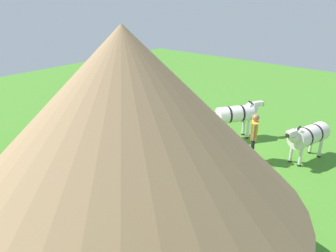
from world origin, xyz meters
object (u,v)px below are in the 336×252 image
at_px(zebra_by_umbrella, 236,114).
at_px(shade_umbrella, 116,70).
at_px(patio_chair_near_lawn, 144,120).
at_px(patio_chair_near_hut, 104,119).
at_px(standing_watcher, 254,133).
at_px(guest_behind_table, 153,130).
at_px(zebra_nearest_camera, 99,138).
at_px(thatched_hut, 129,167).
at_px(patio_dining_table, 119,124).
at_px(patio_chair_east_end, 139,137).
at_px(guest_beside_umbrella, 88,110).
at_px(patio_chair_west_end, 90,135).
at_px(striped_lounge_chair, 226,188).
at_px(zebra_toward_hut, 308,136).

bearing_deg(zebra_by_umbrella, shade_umbrella, -104.39).
bearing_deg(zebra_by_umbrella, patio_chair_near_lawn, -116.76).
distance_m(patio_chair_near_hut, standing_watcher, 6.49).
height_order(patio_chair_near_hut, patio_chair_near_lawn, same).
bearing_deg(guest_behind_table, zebra_nearest_camera, 15.37).
bearing_deg(standing_watcher, thatched_hut, 162.32).
height_order(patio_dining_table, guest_behind_table, guest_behind_table).
bearing_deg(patio_chair_east_end, zebra_nearest_camera, -175.98).
bearing_deg(patio_chair_east_end, zebra_by_umbrella, -27.88).
relative_size(shade_umbrella, standing_watcher, 1.97).
distance_m(patio_chair_near_hut, guest_beside_umbrella, 0.80).
relative_size(patio_chair_west_end, patio_chair_near_lawn, 1.00).
distance_m(patio_chair_west_end, guest_beside_umbrella, 1.85).
bearing_deg(patio_dining_table, shade_umbrella, 0.00).
bearing_deg(patio_chair_west_end, zebra_by_umbrella, 63.54).
distance_m(guest_behind_table, standing_watcher, 3.61).
height_order(thatched_hut, striped_lounge_chair, thatched_hut).
bearing_deg(zebra_by_umbrella, patio_chair_near_hut, -114.76).
xyz_separation_m(shade_umbrella, guest_behind_table, (-1.95, 0.06, -1.91)).
bearing_deg(zebra_by_umbrella, guest_behind_table, -82.55).
distance_m(patio_dining_table, patio_chair_east_end, 1.29).
relative_size(patio_dining_table, patio_chair_near_lawn, 1.81).
bearing_deg(guest_behind_table, patio_chair_east_end, -45.72).
distance_m(thatched_hut, guest_behind_table, 6.22).
height_order(patio_chair_near_lawn, zebra_by_umbrella, zebra_by_umbrella).
bearing_deg(zebra_by_umbrella, patio_dining_table, -104.39).
bearing_deg(guest_behind_table, guest_beside_umbrella, -50.56).
bearing_deg(guest_behind_table, shade_umbrella, -54.40).
height_order(thatched_hut, zebra_by_umbrella, thatched_hut).
relative_size(thatched_hut, patio_chair_near_lawn, 6.85).
bearing_deg(patio_dining_table, patio_chair_west_end, 75.31).
bearing_deg(striped_lounge_chair, patio_chair_west_end, 118.65).
xyz_separation_m(patio_chair_west_end, zebra_by_umbrella, (-3.87, -4.42, 0.52)).
bearing_deg(thatched_hut, zebra_nearest_camera, -31.23).
height_order(zebra_nearest_camera, zebra_by_umbrella, zebra_nearest_camera).
relative_size(zebra_by_umbrella, zebra_toward_hut, 0.86).
xyz_separation_m(patio_dining_table, striped_lounge_chair, (-5.43, 0.65, -0.40)).
relative_size(guest_beside_umbrella, standing_watcher, 0.87).
xyz_separation_m(patio_chair_near_hut, zebra_toward_hut, (-7.69, -2.92, 0.42)).
xyz_separation_m(patio_chair_near_lawn, zebra_by_umbrella, (-3.38, -1.92, 0.52)).
xyz_separation_m(zebra_nearest_camera, zebra_toward_hut, (-5.23, -5.06, -0.11)).
relative_size(thatched_hut, guest_behind_table, 3.77).
distance_m(shade_umbrella, zebra_by_umbrella, 5.11).
height_order(zebra_by_umbrella, zebra_toward_hut, zebra_by_umbrella).
xyz_separation_m(patio_chair_near_hut, striped_lounge_chair, (-6.69, 0.88, -0.26)).
xyz_separation_m(guest_behind_table, standing_watcher, (-3.05, -1.93, 0.08)).
bearing_deg(zebra_nearest_camera, patio_chair_west_end, 85.42).
bearing_deg(patio_chair_east_end, striped_lounge_chair, -90.53).
bearing_deg(patio_chair_west_end, patio_chair_east_end, 49.14).
bearing_deg(zebra_by_umbrella, zebra_nearest_camera, -81.08).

